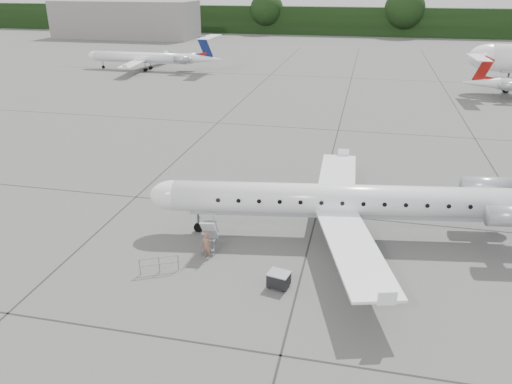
# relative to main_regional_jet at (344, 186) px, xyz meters

# --- Properties ---
(ground) EXTENTS (320.00, 320.00, 0.00)m
(ground) POSITION_rel_main_regional_jet_xyz_m (2.23, -2.21, -3.62)
(ground) COLOR #555553
(ground) RESTS_ON ground
(treeline) EXTENTS (260.00, 4.00, 8.00)m
(treeline) POSITION_rel_main_regional_jet_xyz_m (2.23, 127.79, 0.38)
(treeline) COLOR black
(treeline) RESTS_ON ground
(terminal_building) EXTENTS (40.00, 14.00, 10.00)m
(terminal_building) POSITION_rel_main_regional_jet_xyz_m (-67.77, 107.79, 1.38)
(terminal_building) COLOR gray
(terminal_building) RESTS_ON ground
(main_regional_jet) EXTENTS (31.00, 24.42, 7.23)m
(main_regional_jet) POSITION_rel_main_regional_jet_xyz_m (0.00, 0.00, 0.00)
(main_regional_jet) COLOR white
(main_regional_jet) RESTS_ON ground
(airstair) EXTENTS (1.17, 2.24, 2.27)m
(airstair) POSITION_rel_main_regional_jet_xyz_m (-7.97, -3.40, -2.48)
(airstair) COLOR white
(airstair) RESTS_ON ground
(passenger) EXTENTS (0.68, 0.52, 1.66)m
(passenger) POSITION_rel_main_regional_jet_xyz_m (-7.78, -4.60, -2.79)
(passenger) COLOR #8E604D
(passenger) RESTS_ON ground
(safety_railing) EXTENTS (2.00, 1.07, 1.00)m
(safety_railing) POSITION_rel_main_regional_jet_xyz_m (-9.96, -6.81, -3.12)
(safety_railing) COLOR gray
(safety_railing) RESTS_ON ground
(baggage_cart) EXTENTS (1.29, 1.12, 0.97)m
(baggage_cart) POSITION_rel_main_regional_jet_xyz_m (-2.95, -6.79, -3.13)
(baggage_cart) COLOR black
(baggage_cart) RESTS_ON ground
(bg_regional_left) EXTENTS (24.73, 17.94, 6.44)m
(bg_regional_left) POSITION_rel_main_regional_jet_xyz_m (-40.02, 57.54, -0.40)
(bg_regional_left) COLOR white
(bg_regional_left) RESTS_ON ground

